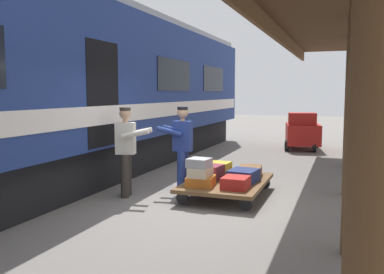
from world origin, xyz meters
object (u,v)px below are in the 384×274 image
(suitcase_orange_carryall, at_px, (201,181))
(porter_in_overalls, at_px, (182,146))
(suitcase_navy_fabric, at_px, (243,176))
(suitcase_cream_canvas, at_px, (200,172))
(baggage_tug, at_px, (302,132))
(suitcase_red_plastic, at_px, (236,183))
(suitcase_burgundy_valise, at_px, (211,172))
(suitcase_yellow_case, at_px, (219,168))
(suitcase_brown_leather, at_px, (250,171))
(train_car, at_px, (39,89))
(suitcase_gray_aluminum, at_px, (199,163))
(luggage_cart, at_px, (227,183))
(porter_by_door, at_px, (127,148))

(suitcase_orange_carryall, relative_size, porter_in_overalls, 0.28)
(suitcase_navy_fabric, distance_m, suitcase_cream_canvas, 0.91)
(baggage_tug, bearing_deg, suitcase_red_plastic, 86.94)
(suitcase_burgundy_valise, height_order, suitcase_yellow_case, suitcase_burgundy_valise)
(suitcase_navy_fabric, xyz_separation_m, suitcase_red_plastic, (0.00, 0.59, -0.01))
(suitcase_brown_leather, xyz_separation_m, porter_in_overalls, (1.28, 0.53, 0.53))
(porter_in_overalls, distance_m, baggage_tug, 7.37)
(train_car, bearing_deg, suitcase_yellow_case, -159.33)
(suitcase_orange_carryall, height_order, suitcase_gray_aluminum, suitcase_gray_aluminum)
(suitcase_cream_canvas, xyz_separation_m, baggage_tug, (-1.06, -7.85, 0.07))
(luggage_cart, distance_m, suitcase_brown_leather, 0.69)
(porter_in_overalls, bearing_deg, suitcase_gray_aluminum, 131.19)
(baggage_tug, bearing_deg, suitcase_yellow_case, 80.88)
(luggage_cart, height_order, porter_in_overalls, porter_in_overalls)
(train_car, distance_m, suitcase_cream_canvas, 3.74)
(suitcase_navy_fabric, height_order, suitcase_cream_canvas, suitcase_cream_canvas)
(suitcase_yellow_case, bearing_deg, luggage_cart, 118.70)
(suitcase_cream_canvas, height_order, porter_by_door, porter_by_door)
(luggage_cart, distance_m, suitcase_orange_carryall, 0.69)
(luggage_cart, relative_size, suitcase_navy_fabric, 3.74)
(suitcase_orange_carryall, distance_m, suitcase_gray_aluminum, 0.34)
(suitcase_cream_canvas, bearing_deg, suitcase_red_plastic, -177.40)
(luggage_cart, distance_m, porter_in_overalls, 1.16)
(suitcase_cream_canvas, bearing_deg, baggage_tug, -97.72)
(suitcase_orange_carryall, bearing_deg, suitcase_brown_leather, -118.70)
(suitcase_yellow_case, height_order, baggage_tug, baggage_tug)
(train_car, xyz_separation_m, suitcase_red_plastic, (-4.07, -0.11, -1.66))
(suitcase_navy_fabric, distance_m, baggage_tug, 7.25)
(suitcase_red_plastic, bearing_deg, porter_by_door, 2.16)
(train_car, height_order, suitcase_orange_carryall, train_car)
(suitcase_orange_carryall, bearing_deg, suitcase_red_plastic, 180.00)
(suitcase_burgundy_valise, xyz_separation_m, suitcase_cream_canvas, (-0.00, 0.62, 0.12))
(suitcase_gray_aluminum, bearing_deg, porter_in_overalls, -48.81)
(porter_in_overalls, relative_size, baggage_tug, 0.91)
(luggage_cart, relative_size, porter_by_door, 1.26)
(suitcase_orange_carryall, bearing_deg, luggage_cart, -118.70)
(suitcase_yellow_case, distance_m, porter_by_door, 2.00)
(suitcase_orange_carryall, distance_m, baggage_tug, 7.90)
(suitcase_burgundy_valise, relative_size, porter_in_overalls, 0.27)
(suitcase_navy_fabric, distance_m, suitcase_yellow_case, 0.88)
(suitcase_burgundy_valise, height_order, suitcase_red_plastic, suitcase_burgundy_valise)
(porter_by_door, bearing_deg, suitcase_cream_canvas, -178.04)
(suitcase_yellow_case, bearing_deg, suitcase_red_plastic, 118.70)
(suitcase_burgundy_valise, bearing_deg, suitcase_navy_fabric, 180.00)
(train_car, height_order, porter_by_door, train_car)
(suitcase_brown_leather, bearing_deg, porter_in_overalls, 22.45)
(suitcase_navy_fabric, distance_m, porter_by_door, 2.27)
(suitcase_gray_aluminum, height_order, porter_by_door, porter_by_door)
(train_car, distance_m, suitcase_gray_aluminum, 3.66)
(suitcase_burgundy_valise, bearing_deg, baggage_tug, -98.38)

